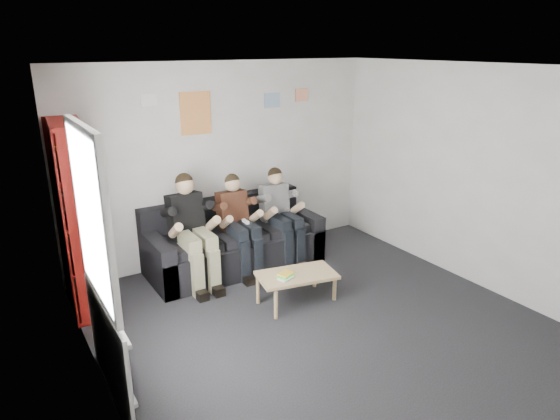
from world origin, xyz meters
name	(u,v)px	position (x,y,z in m)	size (l,w,h in m)	color
room_shell	(337,212)	(0.00, 0.00, 1.35)	(5.00, 5.00, 5.00)	black
sofa	(233,244)	(-0.13, 2.06, 0.32)	(2.33, 0.95, 0.90)	black
bookshelf	(78,218)	(-2.06, 1.97, 1.07)	(0.32, 0.96, 2.14)	maroon
coffee_table	(297,277)	(0.05, 0.76, 0.32)	(0.90, 0.50, 0.36)	tan
game_cases	(286,276)	(-0.12, 0.74, 0.38)	(0.21, 0.18, 0.04)	white
person_left	(193,231)	(-0.78, 1.85, 0.70)	(0.42, 0.91, 1.40)	black
person_middle	(240,225)	(-0.13, 1.85, 0.66)	(0.38, 0.81, 1.31)	#492418
person_right	(282,216)	(0.52, 1.85, 0.66)	(0.38, 0.81, 1.31)	silver
radiator	(119,358)	(-2.15, 0.20, 0.35)	(0.10, 0.64, 0.60)	silver
window	(101,289)	(-2.22, 0.20, 1.03)	(0.05, 1.30, 2.36)	white
poster_large	(196,113)	(-0.40, 2.49, 2.05)	(0.42, 0.01, 0.55)	gold
poster_blue	(272,100)	(0.75, 2.49, 2.15)	(0.25, 0.01, 0.20)	#3A89C7
poster_pink	(302,95)	(1.25, 2.49, 2.20)	(0.22, 0.01, 0.18)	#DD4590
poster_sign	(149,100)	(-1.00, 2.49, 2.25)	(0.20, 0.01, 0.14)	white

